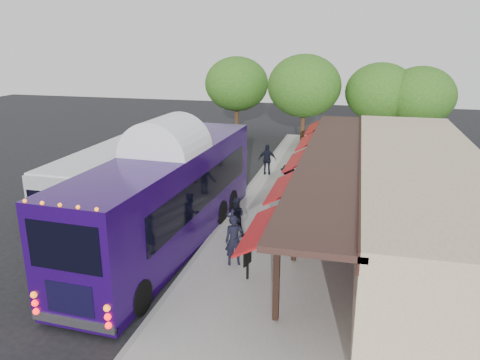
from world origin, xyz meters
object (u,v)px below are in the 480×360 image
Objects in this scene: coach_bus at (168,192)px; ped_a at (234,241)px; ped_c at (267,160)px; city_bus at (118,171)px; ped_b at (235,217)px; ped_d at (287,183)px; sign_board at (247,258)px.

coach_bus is 3.61m from ped_a.
ped_c is at bearing 72.08° from ped_a.
city_bus reaches higher than ped_b.
city_bus is 8.76m from ped_d.
ped_b is at bearing 124.89° from sign_board.
city_bus is 7.82m from ped_b.
coach_bus is at bearing 12.09° from ped_b.
ped_a is (3.11, -1.40, -1.17)m from coach_bus.
ped_d is (3.97, 5.95, -1.14)m from coach_bus.
coach_bus reaches higher than city_bus.
sign_board is at bearing -28.98° from coach_bus.
ped_a is at bearing 89.21° from ped_c.
city_bus is at bearing 12.28° from ped_d.
ped_d is at bearing 106.40° from ped_c.
coach_bus is at bearing 162.32° from sign_board.
ped_c reaches higher than ped_b.
ped_c reaches higher than sign_board.
ped_d reaches higher than ped_a.
ped_a is (7.73, -5.74, -0.53)m from city_bus.
ped_a is at bearing -21.35° from coach_bus.
ped_a is 1.57× the size of sign_board.
ped_a is 1.02× the size of ped_c.
ped_a is at bearing 85.04° from ped_d.
ped_c is 1.54× the size of sign_board.
ped_a is 0.97× the size of ped_d.
coach_bus is at bearing -42.61° from city_bus.
coach_bus is 6.78× the size of ped_d.
ped_d reaches higher than ped_b.
ped_a reaches higher than ped_c.
ped_d is at bearing -120.00° from ped_b.
ped_c is (-0.44, 9.49, 0.09)m from ped_b.
ped_b is at bearing 86.84° from ped_c.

